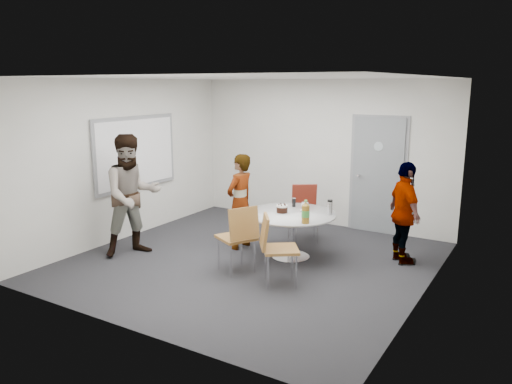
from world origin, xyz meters
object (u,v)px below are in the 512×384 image
Objects in this scene: chair_far at (305,206)px; person_left at (132,195)px; chair_near_right at (273,243)px; table at (292,219)px; door at (378,176)px; person_right at (405,213)px; chair_near_left at (240,232)px; person_main at (240,201)px; whiteboard at (136,153)px.

person_left is at bearing 13.36° from chair_far.
table is at bearing 158.07° from chair_near_right.
door is 1.56× the size of table.
person_left is at bearing 77.02° from person_right.
person_left is at bearing -124.45° from chair_near_right.
person_left reaches higher than person_right.
door is 2.27× the size of chair_far.
table is 0.72× the size of person_left.
person_main is at bearing 60.34° from chair_near_left.
chair_near_left is 0.64× the size of person_main.
table is 2.48m from person_left.
whiteboard is at bearing -8.70° from chair_far.
person_right is (0.85, -1.37, -0.27)m from door.
table is at bearing 93.81° from person_main.
table is at bearing -107.43° from door.
person_main is (-1.60, -2.01, -0.26)m from door.
person_left reaches higher than person_main.
chair_far is (2.65, 1.23, -0.88)m from whiteboard.
whiteboard is 2.01× the size of chair_near_right.
door reaches higher than chair_far.
chair_near_left is 1.03× the size of chair_near_right.
person_main reaches higher than chair_far.
whiteboard is 3.06m from chair_far.
chair_far is at bearing 104.86° from table.
person_left is at bearing -50.04° from whiteboard.
chair_near_left is 0.52× the size of person_left.
whiteboard is (-3.56, -2.28, 0.42)m from door.
door is 1.39× the size of person_right.
chair_far is 0.61× the size of person_main.
door is at bearing 32.66° from whiteboard.
chair_near_right is 0.62× the size of person_main.
door is 2.17× the size of chair_near_left.
person_left reaches higher than table.
person_left reaches higher than chair_near_right.
chair_near_right is (3.17, -0.80, -0.87)m from whiteboard.
whiteboard is at bearing -147.34° from door.
person_main is 2.53m from person_right.
person_main is 1.68m from person_left.
person_left is (-2.21, -1.09, 0.32)m from table.
chair_far is at bearing 25.45° from chair_near_left.
whiteboard reaches higher than table.
person_right reaches higher than chair_near_right.
person_main is 0.82× the size of person_left.
whiteboard is 2.03× the size of chair_far.
person_main is at bearing -20.08° from person_left.
chair_near_left is at bearing -110.01° from table.
door is 4.25m from whiteboard.
chair_far is at bearing 41.34° from person_right.
chair_near_right is at bearing 54.21° from person_main.
chair_near_left is at bearing 92.88° from person_right.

